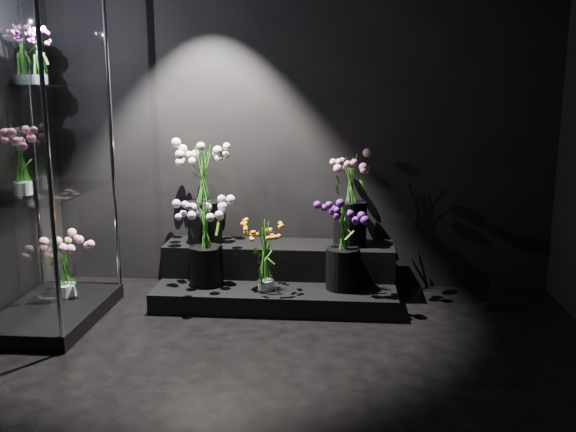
# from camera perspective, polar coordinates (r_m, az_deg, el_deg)

# --- Properties ---
(floor) EXTENTS (4.00, 4.00, 0.00)m
(floor) POSITION_cam_1_polar(r_m,az_deg,el_deg) (3.52, -1.44, -16.03)
(floor) COLOR black
(floor) RESTS_ON ground
(wall_back) EXTENTS (4.00, 0.00, 4.00)m
(wall_back) POSITION_cam_1_polar(r_m,az_deg,el_deg) (5.10, 0.99, 9.18)
(wall_back) COLOR black
(wall_back) RESTS_ON floor
(wall_front) EXTENTS (4.00, 0.00, 4.00)m
(wall_front) POSITION_cam_1_polar(r_m,az_deg,el_deg) (1.17, -12.72, -0.90)
(wall_front) COLOR black
(wall_front) RESTS_ON floor
(display_riser) EXTENTS (1.79, 0.79, 0.40)m
(display_riser) POSITION_cam_1_polar(r_m,az_deg,el_deg) (4.98, -0.90, -5.37)
(display_riser) COLOR black
(display_riser) RESTS_ON floor
(display_case) EXTENTS (0.65, 1.08, 2.37)m
(display_case) POSITION_cam_1_polar(r_m,az_deg,el_deg) (4.58, -21.21, 5.34)
(display_case) COLOR black
(display_case) RESTS_ON floor
(bouquet_orange_bells) EXTENTS (0.31, 0.31, 0.52)m
(bouquet_orange_bells) POSITION_cam_1_polar(r_m,az_deg,el_deg) (4.64, -2.00, -3.41)
(bouquet_orange_bells) COLOR white
(bouquet_orange_bells) RESTS_ON display_riser
(bouquet_lilac) EXTENTS (0.49, 0.49, 0.66)m
(bouquet_lilac) POSITION_cam_1_polar(r_m,az_deg,el_deg) (4.78, -7.35, -1.70)
(bouquet_lilac) COLOR black
(bouquet_lilac) RESTS_ON display_riser
(bouquet_purple) EXTENTS (0.34, 0.34, 0.66)m
(bouquet_purple) POSITION_cam_1_polar(r_m,az_deg,el_deg) (4.66, 4.94, -2.13)
(bouquet_purple) COLOR black
(bouquet_purple) RESTS_ON display_riser
(bouquet_cream_roses) EXTENTS (0.46, 0.46, 0.79)m
(bouquet_cream_roses) POSITION_cam_1_polar(r_m,az_deg,el_deg) (4.99, -7.49, 2.73)
(bouquet_cream_roses) COLOR black
(bouquet_cream_roses) RESTS_ON display_riser
(bouquet_pink_roses) EXTENTS (0.48, 0.48, 0.71)m
(bouquet_pink_roses) POSITION_cam_1_polar(r_m,az_deg,el_deg) (4.92, 5.59, 2.10)
(bouquet_pink_roses) COLOR black
(bouquet_pink_roses) RESTS_ON display_riser
(bouquet_case_pink) EXTENTS (0.30, 0.30, 0.45)m
(bouquet_case_pink) POSITION_cam_1_polar(r_m,az_deg,el_deg) (4.46, -22.72, 4.77)
(bouquet_case_pink) COLOR white
(bouquet_case_pink) RESTS_ON display_case
(bouquet_case_magenta) EXTENTS (0.24, 0.24, 0.37)m
(bouquet_case_magenta) POSITION_cam_1_polar(r_m,az_deg,el_deg) (4.67, -21.42, 13.14)
(bouquet_case_magenta) COLOR white
(bouquet_case_magenta) RESTS_ON display_case
(bouquet_case_base_pink) EXTENTS (0.36, 0.36, 0.47)m
(bouquet_case_base_pink) POSITION_cam_1_polar(r_m,az_deg,el_deg) (4.91, -19.29, -4.01)
(bouquet_case_base_pink) COLOR white
(bouquet_case_base_pink) RESTS_ON display_case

